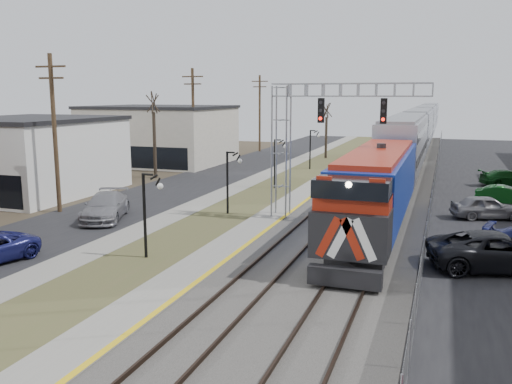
% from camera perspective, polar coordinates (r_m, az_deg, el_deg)
% --- Properties ---
extents(street_west, '(7.00, 120.00, 0.04)m').
position_cam_1_polar(street_west, '(43.82, -8.63, 0.28)').
color(street_west, black).
rests_on(street_west, ground).
extents(sidewalk, '(2.00, 120.00, 0.08)m').
position_cam_1_polar(sidewalk, '(41.92, -3.18, -0.04)').
color(sidewalk, gray).
rests_on(sidewalk, ground).
extents(grass_median, '(4.00, 120.00, 0.06)m').
position_cam_1_polar(grass_median, '(40.89, 0.71, -0.30)').
color(grass_median, '#494E29').
rests_on(grass_median, ground).
extents(platform, '(2.00, 120.00, 0.24)m').
position_cam_1_polar(platform, '(40.04, 4.78, -0.43)').
color(platform, gray).
rests_on(platform, ground).
extents(ballast_bed, '(8.00, 120.00, 0.20)m').
position_cam_1_polar(ballast_bed, '(39.12, 11.89, -0.89)').
color(ballast_bed, '#595651').
rests_on(ballast_bed, ground).
extents(platform_edge, '(0.24, 120.00, 0.01)m').
position_cam_1_polar(platform_edge, '(39.81, 6.01, -0.33)').
color(platform_edge, gold).
rests_on(platform_edge, platform).
extents(track_near, '(1.58, 120.00, 0.15)m').
position_cam_1_polar(track_near, '(39.39, 9.02, -0.47)').
color(track_near, '#2D2119').
rests_on(track_near, ballast_bed).
extents(track_far, '(1.58, 120.00, 0.15)m').
position_cam_1_polar(track_far, '(38.94, 14.09, -0.77)').
color(track_far, '#2D2119').
rests_on(track_far, ballast_bed).
extents(train, '(3.00, 108.65, 5.33)m').
position_cam_1_polar(train, '(75.64, 16.84, 6.33)').
color(train, '#122D98').
rests_on(train, ground).
extents(signal_gantry, '(9.00, 1.07, 8.15)m').
position_cam_1_polar(signal_gantry, '(32.08, 5.63, 6.77)').
color(signal_gantry, gray).
rests_on(signal_gantry, ground).
extents(lampposts, '(0.14, 62.14, 4.00)m').
position_cam_1_polar(lampposts, '(25.53, -11.31, -2.40)').
color(lampposts, black).
rests_on(lampposts, ground).
extents(utility_poles, '(0.28, 80.28, 10.00)m').
position_cam_1_polar(utility_poles, '(36.59, -20.42, 5.68)').
color(utility_poles, '#4C3823').
rests_on(utility_poles, ground).
extents(fence, '(0.04, 120.00, 1.60)m').
position_cam_1_polar(fence, '(38.71, 18.10, -0.25)').
color(fence, gray).
rests_on(fence, ground).
extents(bare_trees, '(12.30, 42.30, 5.95)m').
position_cam_1_polar(bare_trees, '(47.43, -7.75, 4.33)').
color(bare_trees, '#382D23').
rests_on(bare_trees, ground).
extents(car_lot_c, '(6.41, 4.19, 1.64)m').
position_cam_1_polar(car_lot_c, '(25.58, 24.20, -5.82)').
color(car_lot_c, black).
rests_on(car_lot_c, ground).
extents(car_lot_e, '(4.52, 2.79, 1.44)m').
position_cam_1_polar(car_lot_e, '(35.73, 23.16, -1.54)').
color(car_lot_e, slate).
rests_on(car_lot_e, ground).
extents(car_lot_f, '(4.00, 1.73, 1.28)m').
position_cam_1_polar(car_lot_f, '(40.93, 24.75, -0.37)').
color(car_lot_f, '#0E4614').
rests_on(car_lot_f, ground).
extents(car_street_b, '(4.01, 5.81, 1.56)m').
position_cam_1_polar(car_street_b, '(34.00, -15.57, -1.54)').
color(car_street_b, gray).
rests_on(car_street_b, ground).
extents(car_lot_g, '(4.96, 3.27, 1.33)m').
position_cam_1_polar(car_lot_g, '(49.27, 25.06, 1.29)').
color(car_lot_g, '#0B3A12').
rests_on(car_lot_g, ground).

